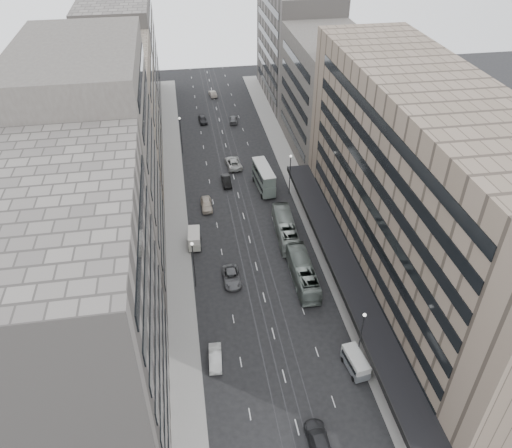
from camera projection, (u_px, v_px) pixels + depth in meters
ground at (275, 339)px, 66.53m from camera, size 220.00×220.00×0.00m
sidewalk_right at (298, 185)px, 97.99m from camera, size 4.00×125.00×0.15m
sidewalk_left at (175, 196)px, 94.82m from camera, size 4.00×125.00×0.15m
department_store at (422, 199)px, 66.95m from camera, size 19.20×60.00×30.00m
building_right_mid at (329, 97)px, 103.80m from camera, size 15.00×28.00×24.00m
building_right_far at (297, 45)px, 126.57m from camera, size 15.00×32.00×28.00m
building_left_a at (77, 326)px, 48.48m from camera, size 15.00×28.00×30.00m
building_left_b at (98, 171)px, 68.85m from camera, size 15.00×26.00×34.00m
building_left_c at (116, 120)px, 93.04m from camera, size 15.00×28.00×25.00m
building_left_d at (123, 57)px, 118.49m from camera, size 15.00×38.00×28.00m
lamp_right_near at (362, 332)px, 60.76m from camera, size 0.44×0.44×8.32m
lamp_right_far at (290, 170)px, 92.68m from camera, size 0.44×0.44×8.32m
lamp_left_near at (193, 260)px, 71.76m from camera, size 0.44×0.44×8.32m
lamp_left_far at (181, 131)px, 106.07m from camera, size 0.44×0.44×8.32m
bus_near at (303, 272)px, 74.89m from camera, size 2.99×12.26×3.41m
bus_far at (285, 228)px, 83.76m from camera, size 3.49×12.41×3.42m
double_decker at (264, 177)px, 95.60m from camera, size 3.35×8.99×4.82m
vw_microbus at (355, 362)px, 61.79m from camera, size 2.57×4.77×2.46m
panel_van at (194, 238)px, 81.92m from camera, size 2.34×4.40×2.70m
sedan_1 at (215, 358)px, 63.07m from camera, size 1.90×4.64×1.50m
sedan_2 at (232, 277)px, 75.34m from camera, size 2.55×5.52×1.53m
sedan_3 at (319, 440)px, 54.03m from camera, size 2.29×5.60×1.63m
sedan_4 at (207, 204)px, 91.22m from camera, size 2.01×4.96×1.69m
sedan_5 at (226, 181)px, 98.06m from camera, size 1.79×4.78×1.56m
sedan_6 at (233, 163)px, 103.78m from camera, size 3.30×6.38×1.72m
sedan_7 at (233, 120)px, 121.60m from camera, size 2.54×5.01×1.39m
sedan_8 at (203, 119)px, 121.50m from camera, size 2.18×4.71×1.56m
sedan_9 at (213, 94)px, 135.09m from camera, size 2.04×4.56×1.45m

